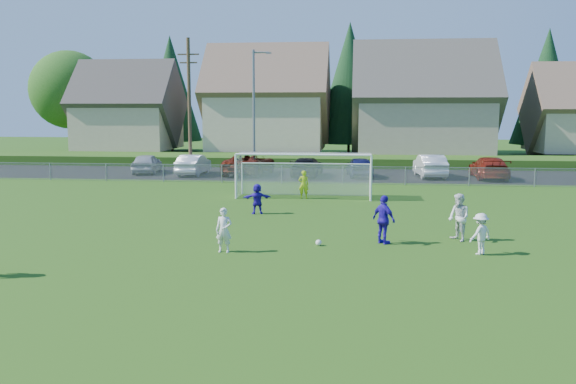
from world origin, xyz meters
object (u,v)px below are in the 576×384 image
car_e (360,167)px  soccer_goal (304,168)px  soccer_ball (319,243)px  car_f (430,166)px  goalkeeper (304,185)px  player_white_a (224,230)px  player_blue_a (384,220)px  car_d (307,167)px  player_blue_b (257,199)px  player_white_b (459,217)px  car_g (489,168)px  player_white_c (480,234)px  car_a (147,163)px  car_b (193,165)px  car_c (249,164)px

car_e → soccer_goal: (-3.12, -10.34, 0.91)m
soccer_ball → car_f: size_ratio=0.04×
car_e → goalkeeper: bearing=68.2°
player_white_a → car_e: 24.09m
soccer_ball → car_e: bearing=86.0°
player_blue_a → player_white_a: bearing=66.3°
player_blue_a → car_d: size_ratio=0.38×
player_blue_b → soccer_ball: bearing=103.2°
player_white_b → goalkeeper: 12.02m
goalkeeper → car_g: (12.10, 10.87, -0.01)m
player_blue_b → car_g: bearing=-145.2°
car_e → car_f: (4.99, 0.48, 0.09)m
player_white_c → car_a: (-20.04, 23.69, 0.03)m
car_g → car_e: bearing=0.7°
player_white_c → car_b: (-16.21, 22.92, 0.04)m
car_a → soccer_goal: bearing=131.9°
goalkeeper → car_c: bearing=-76.5°
car_g → car_d: bearing=1.2°
player_white_a → car_f: (9.74, 24.09, 0.03)m
car_c → soccer_goal: bearing=121.7°
car_a → car_c: bearing=171.1°
player_white_b → goalkeeper: bearing=-172.7°
player_white_b → car_f: 21.40m
goalkeeper → player_blue_b: bearing=60.7°
goalkeeper → car_e: size_ratio=0.37×
soccer_ball → player_white_b: (5.15, 1.39, 0.78)m
car_e → car_d: bearing=-4.2°
player_white_c → car_b: size_ratio=0.31×
player_blue_a → car_f: 22.55m
car_b → soccer_goal: size_ratio=0.61×
car_c → car_d: bearing=178.2°
car_c → car_b: bearing=15.0°
player_white_a → player_white_b: bearing=20.6°
car_e → player_white_b: bearing=93.9°
player_blue_a → player_blue_b: size_ratio=1.26×
player_white_b → soccer_goal: (-6.70, 10.53, 0.74)m
soccer_ball → car_g: 24.63m
car_d → car_e: bearing=-174.3°
player_white_c → car_g: bearing=-140.0°
player_white_c → soccer_goal: (-7.09, 12.60, 0.92)m
player_white_a → player_white_c: player_white_a is taller
player_blue_b → player_white_a: bearing=76.6°
goalkeeper → soccer_goal: (-0.01, 0.55, 0.85)m
player_white_a → player_white_c: size_ratio=1.09×
player_blue_a → car_g: 23.16m
player_blue_a → car_g: size_ratio=0.34×
soccer_ball → car_b: bearing=115.6°
player_white_a → soccer_ball: bearing=25.4°
car_a → car_d: size_ratio=0.92×
car_a → car_f: car_f is taller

